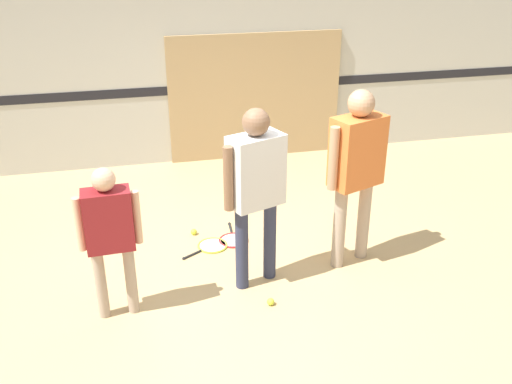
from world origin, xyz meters
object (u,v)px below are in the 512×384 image
Objects in this scene: tennis_ball_near_instructor at (271,302)px; tennis_ball_by_spare_racket at (194,232)px; person_student_right at (357,160)px; person_instructor at (256,180)px; person_student_left at (109,228)px; racket_second_spare at (233,239)px; racket_spare_on_floor at (211,246)px.

tennis_ball_near_instructor is 1.00× the size of tennis_ball_by_spare_racket.
person_student_right is 1.51m from tennis_ball_near_instructor.
tennis_ball_near_instructor is 1.49m from tennis_ball_by_spare_racket.
person_student_right is at bearing -12.14° from person_instructor.
racket_second_spare is (1.20, 1.01, -0.83)m from person_student_left.
tennis_ball_near_instructor is (0.04, -0.40, -1.01)m from person_instructor.
person_instructor is 3.02× the size of racket_spare_on_floor.
racket_second_spare is at bearing -52.75° from person_student_right.
person_instructor reaches higher than tennis_ball_near_instructor.
person_student_right is at bearing 125.92° from racket_spare_on_floor.
person_student_left is at bearing 13.88° from racket_spare_on_floor.
racket_second_spare is at bearing 37.47° from person_student_left.
racket_spare_on_floor is at bearing 107.68° from tennis_ball_near_instructor.
person_student_right is 3.15× the size of racket_second_spare.
person_student_left is at bearing 171.88° from tennis_ball_near_instructor.
tennis_ball_by_spare_racket is at bearing -51.93° from person_student_right.
tennis_ball_by_spare_racket is at bearing 54.08° from person_student_left.
person_student_right reaches higher than person_student_left.
tennis_ball_by_spare_racket is (-0.14, 0.30, 0.02)m from racket_spare_on_floor.
person_instructor is at bearing -65.76° from tennis_ball_by_spare_racket.
person_student_left reaches higher than tennis_ball_near_instructor.
tennis_ball_near_instructor and tennis_ball_by_spare_racket have the same top height.
racket_second_spare is at bearing 74.09° from person_instructor.
racket_spare_on_floor is (-0.31, 0.71, -1.03)m from person_instructor.
person_student_right reaches higher than racket_spare_on_floor.
person_instructor reaches higher than racket_spare_on_floor.
person_student_left is 2.29m from person_student_right.
person_instructor is 1.30m from racket_second_spare.
person_instructor is at bearing 95.79° from tennis_ball_near_instructor.
person_student_right reaches higher than racket_second_spare.
tennis_ball_by_spare_racket is at bearing 109.40° from tennis_ball_near_instructor.
racket_second_spare is at bearing 168.01° from racket_spare_on_floor.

